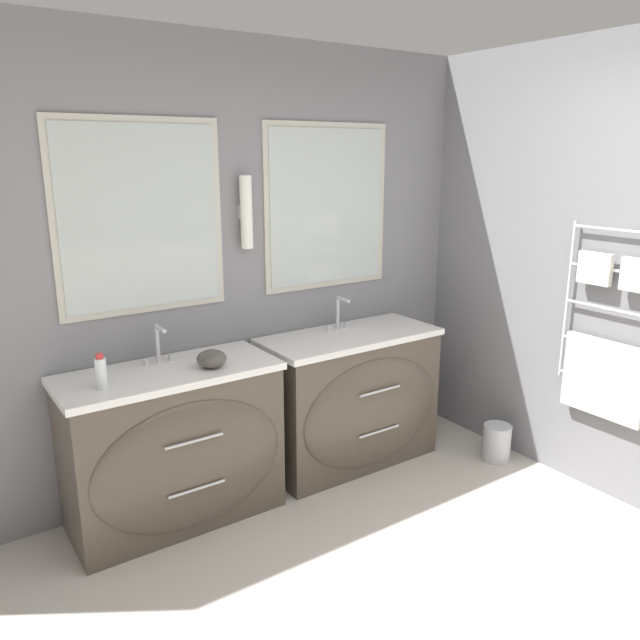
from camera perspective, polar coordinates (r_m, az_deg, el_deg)
name	(u,v)px	position (r m, az deg, el deg)	size (l,w,h in m)	color
wall_back	(239,266)	(3.74, -7.42, 4.94)	(4.82, 0.15, 2.60)	slate
wall_right	(590,273)	(3.95, 23.43, 4.01)	(0.13, 4.27, 2.60)	slate
vanity_left	(175,447)	(3.50, -13.08, -11.22)	(1.15, 0.57, 0.87)	#4C4238
vanity_right	(352,399)	(4.04, 2.98, -7.21)	(1.15, 0.57, 0.87)	#4C4238
faucet_left	(159,345)	(3.44, -14.54, -2.19)	(0.17, 0.13, 0.22)	silver
faucet_right	(339,313)	(3.98, 1.76, 0.62)	(0.17, 0.13, 0.22)	silver
toiletry_bottle	(101,373)	(3.16, -19.39, -4.56)	(0.05, 0.05, 0.18)	silver
amenity_bowl	(212,359)	(3.34, -9.88, -3.51)	(0.16, 0.16, 0.09)	#4C4742
waste_bin	(497,442)	(4.34, 15.86, -10.65)	(0.19, 0.19, 0.24)	#B7B7BC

